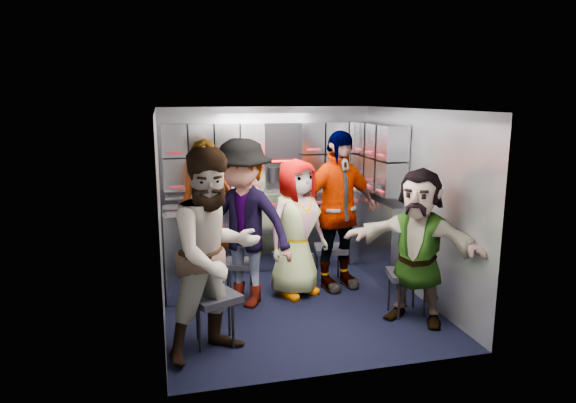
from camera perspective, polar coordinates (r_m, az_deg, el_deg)
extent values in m
plane|color=black|center=(5.75, 0.88, -11.22)|extent=(3.00, 3.00, 0.00)
cube|color=#90959D|center=(6.86, -2.28, 1.69)|extent=(2.80, 0.04, 2.10)
cube|color=#90959D|center=(5.26, -14.01, -1.71)|extent=(0.04, 3.00, 2.10)
cube|color=#90959D|center=(5.94, 14.10, -0.22)|extent=(0.04, 3.00, 2.10)
cube|color=silver|center=(5.30, 0.96, 10.20)|extent=(2.80, 3.00, 0.02)
cube|color=#A6AAB6|center=(6.78, -1.88, -3.23)|extent=(2.68, 0.38, 0.99)
cube|color=#A6AAB6|center=(5.94, -11.73, -5.62)|extent=(0.38, 0.76, 0.99)
cube|color=silver|center=(6.67, -1.91, 1.09)|extent=(2.68, 0.42, 0.03)
cube|color=#A6AAB6|center=(6.66, -2.05, 5.21)|extent=(2.68, 0.28, 0.82)
cube|color=#A6AAB6|center=(6.42, 10.19, 4.80)|extent=(0.28, 1.00, 0.82)
cube|color=#A6AAB6|center=(6.52, 10.24, -3.97)|extent=(0.28, 1.20, 1.00)
cube|color=maroon|center=(6.50, -1.54, -0.39)|extent=(2.60, 0.02, 0.03)
cube|color=black|center=(4.76, -8.21, -10.53)|extent=(0.53, 0.52, 0.06)
cylinder|color=black|center=(4.72, -9.82, -13.86)|extent=(0.03, 0.03, 0.43)
cylinder|color=black|center=(4.75, -6.12, -13.60)|extent=(0.03, 0.03, 0.43)
cylinder|color=black|center=(4.95, -10.04, -12.61)|extent=(0.03, 0.03, 0.43)
cylinder|color=black|center=(4.98, -6.54, -12.37)|extent=(0.03, 0.03, 0.43)
cube|color=black|center=(5.78, -5.27, -6.88)|extent=(0.46, 0.45, 0.06)
cylinder|color=black|center=(5.73, -6.40, -9.32)|extent=(0.02, 0.02, 0.38)
cylinder|color=black|center=(5.76, -3.72, -9.13)|extent=(0.02, 0.02, 0.38)
cylinder|color=black|center=(5.94, -6.70, -8.55)|extent=(0.02, 0.02, 0.38)
cylinder|color=black|center=(5.98, -4.12, -8.37)|extent=(0.02, 0.02, 0.38)
cube|color=black|center=(6.04, 0.50, -5.98)|extent=(0.47, 0.46, 0.06)
cylinder|color=black|center=(5.97, -0.50, -8.35)|extent=(0.02, 0.02, 0.39)
cylinder|color=black|center=(6.03, 2.03, -8.13)|extent=(0.02, 0.02, 0.39)
cylinder|color=black|center=(6.18, -1.00, -7.63)|extent=(0.02, 0.02, 0.39)
cylinder|color=black|center=(6.24, 1.44, -7.44)|extent=(0.02, 0.02, 0.39)
cube|color=black|center=(6.26, 4.80, -5.26)|extent=(0.44, 0.43, 0.06)
cylinder|color=black|center=(6.18, 3.88, -7.62)|extent=(0.02, 0.02, 0.40)
cylinder|color=black|center=(6.26, 6.34, -7.39)|extent=(0.02, 0.02, 0.40)
cylinder|color=black|center=(6.39, 3.23, -6.94)|extent=(0.02, 0.02, 0.40)
cylinder|color=black|center=(6.48, 5.61, -6.73)|extent=(0.02, 0.02, 0.40)
cube|color=black|center=(5.48, 13.13, -7.92)|extent=(0.46, 0.44, 0.06)
cylinder|color=black|center=(5.40, 12.25, -10.73)|extent=(0.02, 0.02, 0.41)
cylinder|color=black|center=(5.52, 14.94, -10.34)|extent=(0.02, 0.02, 0.41)
cylinder|color=black|center=(5.60, 11.14, -9.84)|extent=(0.02, 0.02, 0.41)
cylinder|color=black|center=(5.72, 13.76, -9.49)|extent=(0.02, 0.02, 0.41)
imported|color=black|center=(5.97, -9.11, -1.62)|extent=(0.76, 0.66, 1.76)
imported|color=black|center=(4.43, -8.15, -5.82)|extent=(1.10, 1.01, 1.82)
imported|color=black|center=(5.47, -5.08, -2.48)|extent=(1.33, 1.25, 1.81)
imported|color=black|center=(5.77, 0.95, -2.96)|extent=(0.90, 0.76, 1.56)
imported|color=black|center=(5.96, 5.43, -1.05)|extent=(1.17, 0.71, 1.86)
imported|color=black|center=(5.22, 14.20, -4.88)|extent=(1.37, 1.33, 1.56)
cylinder|color=white|center=(6.48, -7.98, 2.03)|extent=(0.06, 0.06, 0.27)
cylinder|color=white|center=(6.56, -3.51, 2.21)|extent=(0.07, 0.07, 0.27)
cylinder|color=white|center=(6.66, 0.45, 2.29)|extent=(0.06, 0.06, 0.25)
cylinder|color=beige|center=(6.52, -6.01, 1.36)|extent=(0.08, 0.08, 0.10)
cylinder|color=beige|center=(6.93, 7.69, 2.00)|extent=(0.09, 0.09, 0.11)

